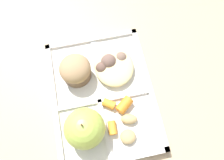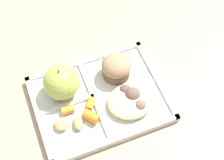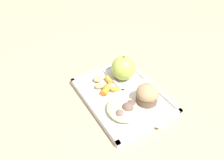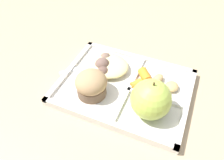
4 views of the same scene
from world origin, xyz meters
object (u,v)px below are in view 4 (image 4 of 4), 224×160
Objects in this scene: green_apple at (151,99)px; plastic_fork at (90,65)px; bran_muffin at (91,84)px; lunch_tray at (124,88)px.

green_apple reaches higher than plastic_fork.
bran_muffin is at bearing 120.58° from plastic_fork.
plastic_fork is at bearing -59.42° from bran_muffin.
lunch_tray is 3.34× the size of green_apple.
lunch_tray is 0.09m from bran_muffin.
green_apple is 1.28× the size of bran_muffin.
lunch_tray reaches higher than plastic_fork.
bran_muffin is (0.14, -0.00, -0.01)m from green_apple.
plastic_fork is (0.05, -0.08, -0.03)m from bran_muffin.
green_apple is 0.14m from bran_muffin.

